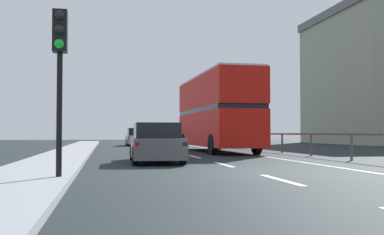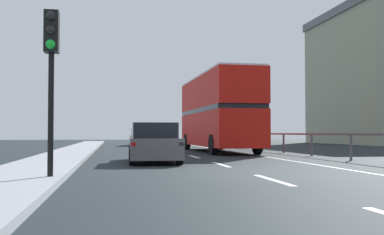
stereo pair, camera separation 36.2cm
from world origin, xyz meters
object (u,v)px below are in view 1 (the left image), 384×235
object	(u,v)px
double_decker_bus_red	(217,111)
traffic_signal_pole	(60,51)
sedan_car_ahead	(137,137)
hatchback_car_near	(156,143)

from	to	relation	value
double_decker_bus_red	traffic_signal_pole	world-z (taller)	double_decker_bus_red
traffic_signal_pole	sedan_car_ahead	bearing A→B (deg)	82.75
double_decker_bus_red	sedan_car_ahead	distance (m)	13.44
hatchback_car_near	traffic_signal_pole	world-z (taller)	traffic_signal_pole
double_decker_bus_red	hatchback_car_near	xyz separation A→B (m)	(-4.38, -8.60, -1.60)
hatchback_car_near	traffic_signal_pole	xyz separation A→B (m)	(-2.74, -6.45, 2.11)
hatchback_car_near	sedan_car_ahead	distance (m)	21.48
double_decker_bus_red	sedan_car_ahead	size ratio (longest dim) A/B	2.31
traffic_signal_pole	sedan_car_ahead	distance (m)	28.21
double_decker_bus_red	sedan_car_ahead	world-z (taller)	double_decker_bus_red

